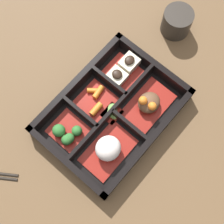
{
  "coord_description": "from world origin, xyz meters",
  "views": [
    {
      "loc": [
        0.16,
        0.14,
        0.71
      ],
      "look_at": [
        0.0,
        0.0,
        0.03
      ],
      "focal_mm": 50.0,
      "sensor_mm": 36.0,
      "label": 1
    }
  ],
  "objects": [
    {
      "name": "bowl_greens",
      "position": [
        0.1,
        -0.04,
        0.02
      ],
      "size": [
        0.07,
        0.08,
        0.03
      ],
      "color": "maroon",
      "rests_on": "bento_base"
    },
    {
      "name": "tea_cup",
      "position": [
        -0.28,
        -0.03,
        0.03
      ],
      "size": [
        0.07,
        0.07,
        0.06
      ],
      "color": "#2D2823",
      "rests_on": "ground_plane"
    },
    {
      "name": "bowl_pickles",
      "position": [
        -0.0,
        0.0,
        0.02
      ],
      "size": [
        0.04,
        0.04,
        0.01
      ],
      "color": "maroon",
      "rests_on": "bento_base"
    },
    {
      "name": "ground_plane",
      "position": [
        0.0,
        0.0,
        0.0
      ],
      "size": [
        3.0,
        3.0,
        0.0
      ],
      "primitive_type": "plane",
      "color": "brown"
    },
    {
      "name": "bowl_carrots",
      "position": [
        -0.0,
        -0.05,
        0.02
      ],
      "size": [
        0.08,
        0.08,
        0.02
      ],
      "color": "maroon",
      "rests_on": "bento_base"
    },
    {
      "name": "bento_base",
      "position": [
        0.0,
        0.0,
        0.01
      ],
      "size": [
        0.32,
        0.23,
        0.01
      ],
      "color": "black",
      "rests_on": "ground_plane"
    },
    {
      "name": "bento_rim",
      "position": [
        -0.0,
        -0.0,
        0.02
      ],
      "size": [
        0.32,
        0.23,
        0.05
      ],
      "color": "black",
      "rests_on": "ground_plane"
    },
    {
      "name": "bowl_rice",
      "position": [
        0.07,
        0.05,
        0.03
      ],
      "size": [
        0.12,
        0.08,
        0.06
      ],
      "color": "maroon",
      "rests_on": "bento_base"
    },
    {
      "name": "bowl_stew",
      "position": [
        -0.07,
        0.05,
        0.03
      ],
      "size": [
        0.12,
        0.08,
        0.05
      ],
      "color": "maroon",
      "rests_on": "bento_base"
    },
    {
      "name": "bowl_tofu",
      "position": [
        -0.1,
        -0.05,
        0.02
      ],
      "size": [
        0.09,
        0.08,
        0.04
      ],
      "color": "maroon",
      "rests_on": "bento_base"
    }
  ]
}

